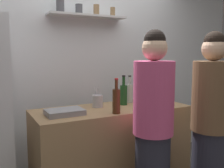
# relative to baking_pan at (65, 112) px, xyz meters

# --- Properties ---
(back_wall_assembly) EXTENTS (4.80, 0.32, 2.60)m
(back_wall_assembly) POSITION_rel_baking_pan_xyz_m (0.55, 0.78, 0.39)
(back_wall_assembly) COLOR white
(back_wall_assembly) RESTS_ON ground
(counter) EXTENTS (1.62, 0.63, 0.89)m
(counter) POSITION_rel_baking_pan_xyz_m (0.53, 0.06, -0.47)
(counter) COLOR #9E7A51
(counter) RESTS_ON ground
(baking_pan) EXTENTS (0.34, 0.24, 0.05)m
(baking_pan) POSITION_rel_baking_pan_xyz_m (0.00, 0.00, 0.00)
(baking_pan) COLOR gray
(baking_pan) RESTS_ON counter
(utensil_holder) EXTENTS (0.11, 0.11, 0.23)m
(utensil_holder) POSITION_rel_baking_pan_xyz_m (0.41, 0.17, 0.04)
(utensil_holder) COLOR #B2B2B7
(utensil_holder) RESTS_ON counter
(wine_bottle_amber_glass) EXTENTS (0.07, 0.07, 0.33)m
(wine_bottle_amber_glass) POSITION_rel_baking_pan_xyz_m (0.45, -0.18, 0.10)
(wine_bottle_amber_glass) COLOR #472814
(wine_bottle_amber_glass) RESTS_ON counter
(wine_bottle_pale_glass) EXTENTS (0.08, 0.08, 0.31)m
(wine_bottle_pale_glass) POSITION_rel_baking_pan_xyz_m (0.84, 0.23, 0.09)
(wine_bottle_pale_glass) COLOR #B2BFB2
(wine_bottle_pale_glass) RESTS_ON counter
(wine_bottle_dark_glass) EXTENTS (0.07, 0.07, 0.29)m
(wine_bottle_dark_glass) POSITION_rel_baking_pan_xyz_m (1.13, 0.20, 0.08)
(wine_bottle_dark_glass) COLOR black
(wine_bottle_dark_glass) RESTS_ON counter
(wine_bottle_green_glass) EXTENTS (0.08, 0.08, 0.33)m
(wine_bottle_green_glass) POSITION_rel_baking_pan_xyz_m (0.71, 0.14, 0.10)
(wine_bottle_green_glass) COLOR #19471E
(wine_bottle_green_glass) RESTS_ON counter
(water_bottle_plastic) EXTENTS (0.09, 0.09, 0.21)m
(water_bottle_plastic) POSITION_rel_baking_pan_xyz_m (0.97, 0.16, 0.07)
(water_bottle_plastic) COLOR silver
(water_bottle_plastic) RESTS_ON counter
(person_brown_jacket) EXTENTS (0.34, 0.34, 1.64)m
(person_brown_jacket) POSITION_rel_baking_pan_xyz_m (1.11, -0.71, -0.10)
(person_brown_jacket) COLOR #262633
(person_brown_jacket) RESTS_ON ground
(person_pink_top) EXTENTS (0.34, 0.34, 1.64)m
(person_pink_top) POSITION_rel_baking_pan_xyz_m (0.59, -0.55, -0.10)
(person_pink_top) COLOR #262633
(person_pink_top) RESTS_ON ground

